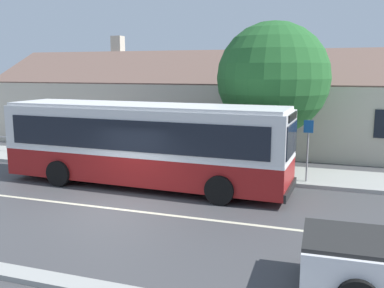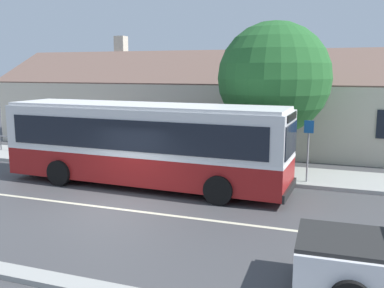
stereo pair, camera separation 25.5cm
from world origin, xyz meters
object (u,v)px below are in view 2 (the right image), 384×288
bench_by_building (39,149)px  bus_stop_sign (308,144)px  bike_rack (9,141)px  transit_bus (144,142)px  street_tree_primary (274,82)px

bench_by_building → bus_stop_sign: size_ratio=0.65×
bus_stop_sign → bike_rack: (-15.64, 1.30, -0.96)m
bike_rack → bench_by_building: bearing=-20.0°
transit_bus → bike_rack: 10.35m
street_tree_primary → bus_stop_sign: size_ratio=2.70×
transit_bus → bench_by_building: transit_bus is taller
bike_rack → street_tree_primary: bearing=2.3°
transit_bus → bus_stop_sign: transit_bus is taller
bus_stop_sign → bench_by_building: bearing=178.8°
bench_by_building → bus_stop_sign: (12.82, -0.27, 1.08)m
bus_stop_sign → bike_rack: size_ratio=2.07×
transit_bus → bench_by_building: (-6.91, 2.36, -1.13)m
transit_bus → bus_stop_sign: (5.91, 2.09, -0.06)m
bench_by_building → bike_rack: bench_by_building is taller
bench_by_building → bus_stop_sign: bus_stop_sign is taller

